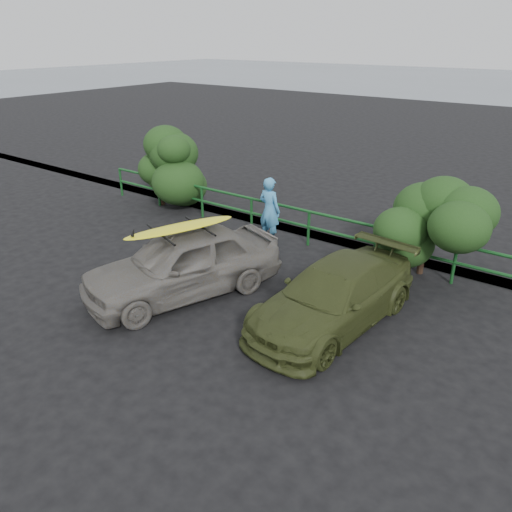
{
  "coord_description": "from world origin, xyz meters",
  "views": [
    {
      "loc": [
        7.57,
        -6.37,
        5.49
      ],
      "look_at": [
        1.81,
        1.43,
        1.16
      ],
      "focal_mm": 35.0,
      "sensor_mm": 36.0,
      "label": 1
    }
  ],
  "objects": [
    {
      "name": "surfboard",
      "position": [
        0.2,
        0.83,
        1.63
      ],
      "size": [
        1.39,
        2.62,
        0.08
      ],
      "primitive_type": "ellipsoid",
      "rotation": [
        0.0,
        0.0,
        -0.35
      ],
      "color": "yellow",
      "rests_on": "roof_rack"
    },
    {
      "name": "shrub_right",
      "position": [
        5.0,
        5.5,
        1.2
      ],
      "size": [
        3.2,
        2.4,
        2.39
      ],
      "primitive_type": null,
      "color": "#1F4017",
      "rests_on": "ground"
    },
    {
      "name": "guardrail",
      "position": [
        0.0,
        5.0,
        0.52
      ],
      "size": [
        14.0,
        0.08,
        1.04
      ],
      "primitive_type": null,
      "color": "#164F1E",
      "rests_on": "ground"
    },
    {
      "name": "man",
      "position": [
        -0.03,
        4.56,
        0.95
      ],
      "size": [
        0.72,
        0.49,
        1.9
      ],
      "primitive_type": "imported",
      "rotation": [
        0.0,
        0.0,
        3.08
      ],
      "color": "#4496CE",
      "rests_on": "ground"
    },
    {
      "name": "roof_rack",
      "position": [
        0.2,
        0.83,
        1.57
      ],
      "size": [
        1.67,
        1.42,
        0.05
      ],
      "primitive_type": null,
      "rotation": [
        0.0,
        0.0,
        -0.35
      ],
      "color": "black",
      "rests_on": "sedan"
    },
    {
      "name": "ground",
      "position": [
        0.0,
        0.0,
        0.0
      ],
      "size": [
        80.0,
        80.0,
        0.0
      ],
      "primitive_type": "plane",
      "color": "black"
    },
    {
      "name": "olive_vehicle",
      "position": [
        3.56,
        1.7,
        0.64
      ],
      "size": [
        2.23,
        4.56,
        1.28
      ],
      "primitive_type": "imported",
      "rotation": [
        0.0,
        0.0,
        -0.1
      ],
      "color": "#373F1C",
      "rests_on": "ground"
    },
    {
      "name": "shrub_left",
      "position": [
        -4.8,
        5.4,
        1.21
      ],
      "size": [
        3.2,
        2.4,
        2.43
      ],
      "primitive_type": null,
      "color": "#1F4017",
      "rests_on": "ground"
    },
    {
      "name": "sedan",
      "position": [
        0.2,
        0.83,
        0.77
      ],
      "size": [
        3.25,
        4.88,
        1.54
      ],
      "primitive_type": "imported",
      "rotation": [
        0.0,
        0.0,
        -0.35
      ],
      "color": "#635F59",
      "rests_on": "ground"
    }
  ]
}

